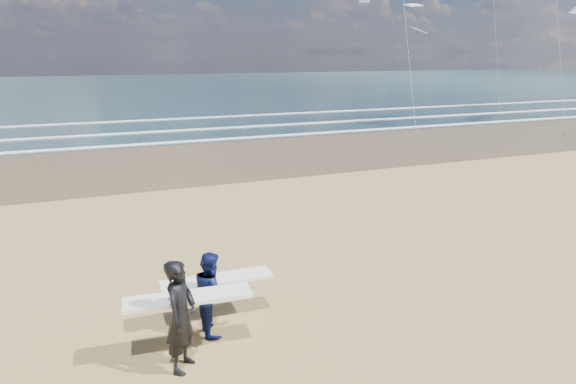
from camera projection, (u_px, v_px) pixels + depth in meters
name	position (u px, v px, depth m)	size (l,w,h in m)	color
wet_sand_strip	(451.00, 138.00, 32.37)	(220.00, 12.00, 0.01)	#4C3F28
ocean	(224.00, 87.00, 80.62)	(220.00, 100.00, 0.02)	#193038
foam_breakers	(368.00, 119.00, 41.38)	(220.00, 11.70, 0.05)	white
surfer_near	(182.00, 314.00, 8.59)	(2.24, 1.15, 1.98)	black
surfer_far	(212.00, 291.00, 9.80)	(2.22, 1.05, 1.63)	#0D1649
kite_0	(556.00, 2.00, 33.79)	(7.26, 4.90, 14.20)	slate
kite_1	(407.00, 42.00, 36.10)	(5.92, 4.75, 10.65)	slate
kite_5	(495.00, 23.00, 50.31)	(5.58, 4.71, 14.92)	slate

